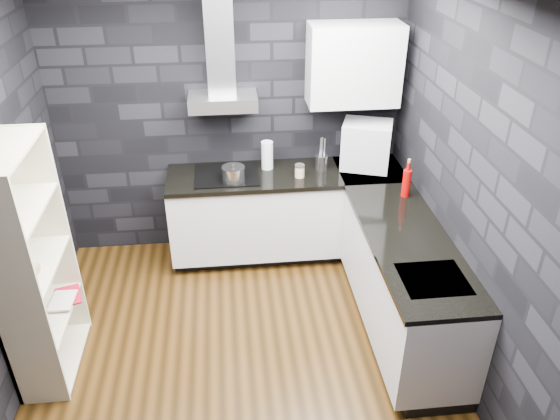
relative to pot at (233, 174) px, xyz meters
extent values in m
plane|color=#3D250D|center=(-0.01, -1.17, -0.97)|extent=(3.20, 3.20, 0.00)
cube|color=black|center=(-0.01, 0.45, 0.38)|extent=(3.20, 0.05, 2.70)
cube|color=black|center=(-0.01, -2.80, 0.38)|extent=(3.20, 0.05, 2.70)
cube|color=black|center=(1.62, -1.17, 0.38)|extent=(0.05, 3.20, 2.70)
cube|color=black|center=(0.49, 0.17, -0.92)|extent=(2.18, 0.50, 0.10)
cube|color=black|center=(1.33, -1.07, -0.92)|extent=(0.50, 1.78, 0.10)
cube|color=silver|center=(0.49, 0.13, -0.49)|extent=(2.20, 0.60, 0.76)
cube|color=silver|center=(1.29, -1.07, -0.49)|extent=(0.60, 1.80, 0.76)
cube|color=black|center=(0.49, 0.12, -0.09)|extent=(2.20, 0.62, 0.04)
cube|color=black|center=(1.28, -1.07, -0.09)|extent=(0.62, 1.80, 0.04)
cube|color=black|center=(1.29, 0.13, -0.09)|extent=(0.62, 0.62, 0.04)
cube|color=silver|center=(-0.06, 0.26, 0.59)|extent=(0.60, 0.34, 0.12)
cube|color=silver|center=(-0.06, 0.33, 1.10)|extent=(0.24, 0.20, 0.90)
cube|color=silver|center=(1.09, 0.25, 0.88)|extent=(0.80, 0.35, 0.70)
cube|color=black|center=(-0.06, 0.13, -0.06)|extent=(0.58, 0.50, 0.01)
cube|color=silver|center=(1.29, -1.57, -0.08)|extent=(0.44, 0.40, 0.01)
cylinder|color=silver|center=(0.00, 0.00, 0.00)|extent=(0.22, 0.22, 0.12)
cylinder|color=white|center=(0.32, 0.24, 0.06)|extent=(0.14, 0.14, 0.27)
cylinder|color=#CEAF8B|center=(0.60, 0.03, -0.02)|extent=(0.10, 0.10, 0.11)
cylinder|color=silver|center=(0.82, 0.16, 0.00)|extent=(0.13, 0.13, 0.14)
cube|color=silver|center=(1.24, 0.17, 0.15)|extent=(0.52, 0.46, 0.44)
cylinder|color=#930505|center=(1.45, -0.42, 0.05)|extent=(0.09, 0.09, 0.24)
cube|color=beige|center=(-1.43, -1.15, -0.07)|extent=(0.50, 0.85, 1.80)
imported|color=white|center=(-1.43, -1.28, -0.03)|extent=(0.25, 0.25, 0.05)
imported|color=maroon|center=(-1.41, -0.97, -0.40)|extent=(0.18, 0.08, 0.25)
imported|color=#B2B2B2|center=(-1.43, -1.02, -0.38)|extent=(0.17, 0.03, 0.24)
camera|label=1|loc=(-0.05, -4.38, 2.18)|focal=35.00mm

